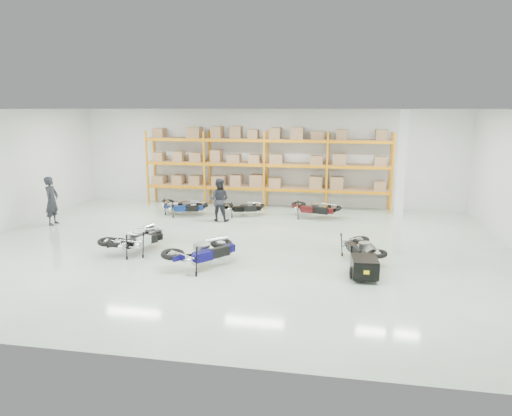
% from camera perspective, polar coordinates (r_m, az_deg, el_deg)
% --- Properties ---
extents(room, '(18.00, 18.00, 18.00)m').
position_cam_1_polar(room, '(14.73, -2.68, 3.44)').
color(room, '#B4C9B8').
rests_on(room, ground).
extents(pallet_rack, '(11.28, 0.98, 3.62)m').
position_cam_1_polar(pallet_rack, '(21.01, 1.22, 6.17)').
color(pallet_rack, orange).
rests_on(pallet_rack, ground).
extents(structural_column, '(0.25, 0.25, 4.50)m').
position_cam_1_polar(structural_column, '(14.99, 17.57, 3.03)').
color(structural_column, white).
rests_on(structural_column, ground).
extents(moto_blue_centre, '(2.06, 2.17, 1.30)m').
position_cam_1_polar(moto_blue_centre, '(13.31, -6.71, -4.86)').
color(moto_blue_centre, '#0A074C').
rests_on(moto_blue_centre, ground).
extents(moto_silver_left, '(1.36, 2.09, 1.24)m').
position_cam_1_polar(moto_silver_left, '(15.15, -14.35, -3.13)').
color(moto_silver_left, silver).
rests_on(moto_silver_left, ground).
extents(moto_black_far_left, '(1.86, 2.03, 1.20)m').
position_cam_1_polar(moto_black_far_left, '(15.04, -15.03, -3.35)').
color(moto_black_far_left, black).
rests_on(moto_black_far_left, ground).
extents(moto_touring_right, '(1.32, 1.89, 1.11)m').
position_cam_1_polar(moto_touring_right, '(14.18, 13.09, -4.39)').
color(moto_touring_right, black).
rests_on(moto_touring_right, ground).
extents(trailer, '(0.76, 1.45, 0.60)m').
position_cam_1_polar(trailer, '(12.71, 13.39, -7.19)').
color(trailer, black).
rests_on(trailer, ground).
extents(moto_back_a, '(1.77, 1.10, 1.07)m').
position_cam_1_polar(moto_back_a, '(19.73, -8.84, 0.46)').
color(moto_back_a, navy).
rests_on(moto_back_a, ground).
extents(moto_back_b, '(1.83, 1.08, 1.12)m').
position_cam_1_polar(moto_back_b, '(20.16, -9.50, 0.76)').
color(moto_back_b, silver).
rests_on(moto_back_b, ground).
extents(moto_back_c, '(1.76, 1.11, 1.05)m').
position_cam_1_polar(moto_back_c, '(19.47, -1.68, 0.42)').
color(moto_back_c, black).
rests_on(moto_back_c, ground).
extents(moto_back_d, '(2.06, 1.41, 1.22)m').
position_cam_1_polar(moto_back_d, '(19.19, 7.29, 0.38)').
color(moto_back_d, '#3D0C0E').
rests_on(moto_back_d, ground).
extents(person_left, '(0.51, 0.73, 1.92)m').
position_cam_1_polar(person_left, '(19.70, -24.17, 0.83)').
color(person_left, black).
rests_on(person_left, ground).
extents(person_back, '(0.89, 0.72, 1.76)m').
position_cam_1_polar(person_back, '(18.63, -4.63, 1.04)').
color(person_back, '#21222A').
rests_on(person_back, ground).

